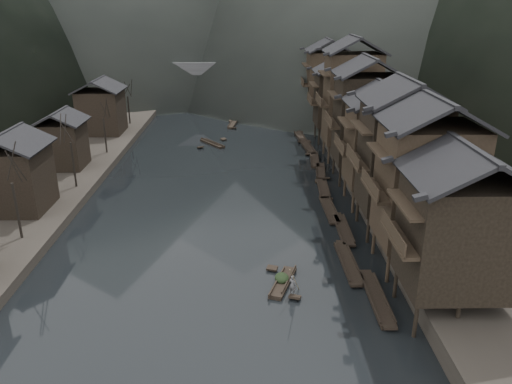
{
  "coord_description": "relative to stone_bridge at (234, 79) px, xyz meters",
  "views": [
    {
      "loc": [
        3.16,
        -38.02,
        21.11
      ],
      "look_at": [
        3.92,
        10.36,
        2.5
      ],
      "focal_mm": 35.0,
      "sensor_mm": 36.0,
      "label": 1
    }
  ],
  "objects": [
    {
      "name": "midriver_boats",
      "position": [
        1.36,
        -24.02,
        -4.91
      ],
      "size": [
        12.61,
        24.24,
        0.45
      ],
      "color": "black",
      "rests_on": "water"
    },
    {
      "name": "stilt_houses",
      "position": [
        17.28,
        -52.26,
        4.0
      ],
      "size": [
        9.0,
        67.6,
        17.02
      ],
      "color": "black",
      "rests_on": "ground"
    },
    {
      "name": "left_houses",
      "position": [
        -20.5,
        -51.88,
        0.55
      ],
      "size": [
        8.1,
        53.2,
        8.73
      ],
      "color": "black",
      "rests_on": "left_bank"
    },
    {
      "name": "bamboo_pole",
      "position": [
        6.64,
        -77.36,
        -1.24
      ],
      "size": [
        1.2,
        2.73,
        3.63
      ],
      "primitive_type": "cylinder",
      "rotation": [
        0.68,
        0.0,
        -0.4
      ],
      "color": "#8C7A51",
      "rests_on": "boatman"
    },
    {
      "name": "stone_bridge",
      "position": [
        0.0,
        0.0,
        0.0
      ],
      "size": [
        40.0,
        6.0,
        9.0
      ],
      "color": "#4C4C4F",
      "rests_on": "ground"
    },
    {
      "name": "bare_trees",
      "position": [
        -17.0,
        -56.38,
        1.51
      ],
      "size": [
        3.78,
        62.57,
        7.55
      ],
      "color": "black",
      "rests_on": "left_bank"
    },
    {
      "name": "right_bank",
      "position": [
        35.0,
        -32.0,
        -4.21
      ],
      "size": [
        40.0,
        200.0,
        1.8
      ],
      "primitive_type": "cube",
      "color": "#2D2823",
      "rests_on": "ground"
    },
    {
      "name": "cargo_heap",
      "position": [
        5.76,
        -75.42,
        -4.33
      ],
      "size": [
        1.15,
        1.5,
        0.69
      ],
      "primitive_type": "ellipsoid",
      "color": "black",
      "rests_on": "hero_sampan"
    },
    {
      "name": "hero_sampan",
      "position": [
        5.84,
        -75.64,
        -4.91
      ],
      "size": [
        2.57,
        5.2,
        0.44
      ],
      "color": "black",
      "rests_on": "water"
    },
    {
      "name": "water",
      "position": [
        0.0,
        -72.0,
        -5.11
      ],
      "size": [
        300.0,
        300.0,
        0.0
      ],
      "primitive_type": "plane",
      "color": "black",
      "rests_on": "ground"
    },
    {
      "name": "boatman",
      "position": [
        6.44,
        -77.36,
        -3.86
      ],
      "size": [
        0.7,
        0.65,
        1.62
      ],
      "primitive_type": "imported",
      "rotation": [
        0.0,
        0.0,
        2.56
      ],
      "color": "#5F5F61",
      "rests_on": "hero_sampan"
    },
    {
      "name": "left_bank",
      "position": [
        -35.0,
        -32.0,
        -4.51
      ],
      "size": [
        40.0,
        200.0,
        1.2
      ],
      "primitive_type": "cube",
      "color": "#2D2823",
      "rests_on": "ground"
    },
    {
      "name": "moored_sampans",
      "position": [
        12.18,
        -55.12,
        -4.91
      ],
      "size": [
        2.62,
        55.0,
        0.47
      ],
      "color": "black",
      "rests_on": "water"
    }
  ]
}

